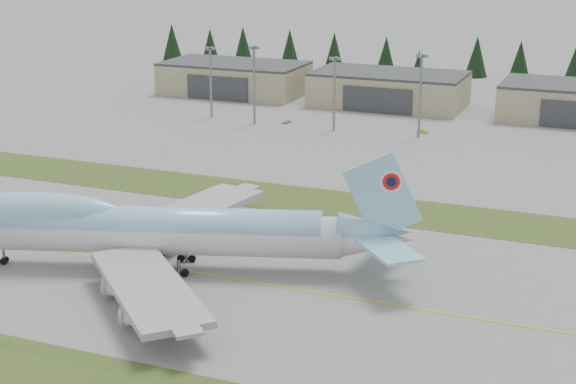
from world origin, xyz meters
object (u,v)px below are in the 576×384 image
at_px(boeing_747_freighter, 154,229).
at_px(service_vehicle_b, 422,133).
at_px(hangar_center, 389,89).
at_px(service_vehicle_a, 287,123).
at_px(hangar_left, 234,78).

distance_m(boeing_747_freighter, service_vehicle_b, 118.05).
relative_size(hangar_center, service_vehicle_a, 15.24).
distance_m(boeing_747_freighter, hangar_center, 150.45).
height_order(hangar_center, service_vehicle_a, hangar_center).
bearing_deg(service_vehicle_b, hangar_center, 19.85).
xyz_separation_m(hangar_center, service_vehicle_b, (19.56, -33.97, -5.39)).
relative_size(hangar_left, service_vehicle_a, 15.24).
distance_m(hangar_left, service_vehicle_b, 82.11).
xyz_separation_m(hangar_left, service_vehicle_b, (74.56, -33.97, -5.39)).
height_order(hangar_left, hangar_center, same).
bearing_deg(hangar_center, hangar_left, 180.00).
bearing_deg(service_vehicle_a, hangar_center, 71.74).
height_order(boeing_747_freighter, hangar_left, boeing_747_freighter).
height_order(hangar_center, service_vehicle_b, hangar_center).
height_order(hangar_left, service_vehicle_b, hangar_left).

